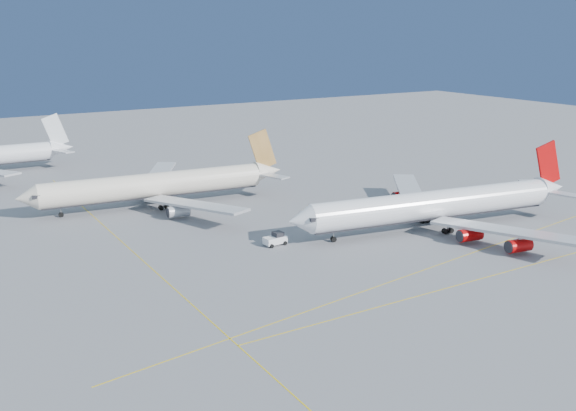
{
  "coord_description": "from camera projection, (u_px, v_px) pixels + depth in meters",
  "views": [
    {
      "loc": [
        -74.36,
        -83.53,
        40.43
      ],
      "look_at": [
        -10.87,
        21.17,
        7.0
      ],
      "focal_mm": 40.0,
      "sensor_mm": 36.0,
      "label": 1
    }
  ],
  "objects": [
    {
      "name": "airliner_etihad",
      "position": [
        160.0,
        185.0,
        152.35
      ],
      "size": [
        63.95,
        58.84,
        16.68
      ],
      "rotation": [
        0.0,
        0.0,
        -0.09
      ],
      "color": "beige",
      "rests_on": "ground"
    },
    {
      "name": "ground",
      "position": [
        399.0,
        261.0,
        116.75
      ],
      "size": [
        500.0,
        500.0,
        0.0
      ],
      "primitive_type": "plane",
      "color": "slate",
      "rests_on": "ground"
    },
    {
      "name": "taxiway_lines",
      "position": [
        313.0,
        265.0,
        114.62
      ],
      "size": [
        118.86,
        140.0,
        0.02
      ],
      "color": "gold",
      "rests_on": "ground"
    },
    {
      "name": "pushback_tug",
      "position": [
        276.0,
        239.0,
        125.08
      ],
      "size": [
        4.63,
        3.02,
        2.52
      ],
      "rotation": [
        0.0,
        0.0,
        0.07
      ],
      "color": "white",
      "rests_on": "ground"
    },
    {
      "name": "airliner_virgin",
      "position": [
        439.0,
        205.0,
        134.93
      ],
      "size": [
        68.39,
        60.88,
        16.9
      ],
      "rotation": [
        0.0,
        0.0,
        -0.15
      ],
      "color": "white",
      "rests_on": "ground"
    }
  ]
}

